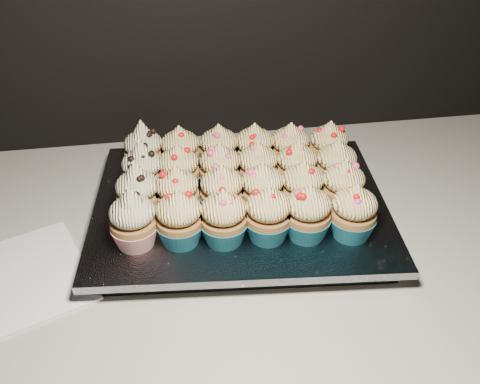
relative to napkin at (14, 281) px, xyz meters
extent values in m
cube|color=silver|center=(0.33, 0.06, -0.02)|extent=(2.44, 0.64, 0.04)
cube|color=white|center=(0.00, 0.00, 0.00)|extent=(0.24, 0.24, 0.00)
cube|color=black|center=(0.32, 0.09, 0.01)|extent=(0.43, 0.34, 0.02)
cube|color=silver|center=(0.32, 0.09, 0.03)|extent=(0.46, 0.38, 0.01)
cone|color=#AB1F17|center=(0.16, 0.01, 0.05)|extent=(0.06, 0.06, 0.03)
ellipsoid|color=beige|center=(0.16, 0.01, 0.09)|extent=(0.06, 0.06, 0.04)
cone|color=beige|center=(0.16, 0.01, 0.11)|extent=(0.03, 0.03, 0.03)
cone|color=#1B6F82|center=(0.22, 0.01, 0.05)|extent=(0.06, 0.06, 0.03)
ellipsoid|color=#FAD67E|center=(0.22, 0.01, 0.09)|extent=(0.06, 0.06, 0.04)
cone|color=#FAD67E|center=(0.22, 0.01, 0.11)|extent=(0.03, 0.03, 0.02)
cone|color=#1B6F82|center=(0.28, 0.00, 0.05)|extent=(0.06, 0.06, 0.03)
ellipsoid|color=#FAD67E|center=(0.28, 0.00, 0.09)|extent=(0.06, 0.06, 0.04)
cone|color=#FAD67E|center=(0.28, 0.00, 0.11)|extent=(0.03, 0.03, 0.02)
cone|color=#1B6F82|center=(0.34, 0.00, 0.05)|extent=(0.06, 0.06, 0.03)
ellipsoid|color=#FAD67E|center=(0.34, 0.00, 0.09)|extent=(0.06, 0.06, 0.04)
cone|color=#FAD67E|center=(0.34, 0.00, 0.11)|extent=(0.03, 0.03, 0.02)
cone|color=#1B6F82|center=(0.39, -0.01, 0.05)|extent=(0.06, 0.06, 0.03)
ellipsoid|color=#FAD67E|center=(0.39, -0.01, 0.09)|extent=(0.06, 0.06, 0.04)
cone|color=#FAD67E|center=(0.39, -0.01, 0.11)|extent=(0.03, 0.03, 0.02)
cone|color=#1B6F82|center=(0.45, -0.01, 0.05)|extent=(0.06, 0.06, 0.03)
ellipsoid|color=#FAD67E|center=(0.45, -0.01, 0.09)|extent=(0.06, 0.06, 0.04)
cone|color=#FAD67E|center=(0.45, -0.01, 0.11)|extent=(0.03, 0.03, 0.02)
cone|color=#AB1F17|center=(0.17, 0.07, 0.05)|extent=(0.06, 0.06, 0.03)
ellipsoid|color=beige|center=(0.17, 0.07, 0.09)|extent=(0.06, 0.06, 0.04)
cone|color=beige|center=(0.17, 0.07, 0.11)|extent=(0.03, 0.03, 0.03)
cone|color=#1B6F82|center=(0.23, 0.07, 0.05)|extent=(0.06, 0.06, 0.03)
ellipsoid|color=#FAD67E|center=(0.23, 0.07, 0.09)|extent=(0.06, 0.06, 0.04)
cone|color=#FAD67E|center=(0.23, 0.07, 0.11)|extent=(0.03, 0.03, 0.02)
cone|color=#1B6F82|center=(0.29, 0.06, 0.05)|extent=(0.06, 0.06, 0.03)
ellipsoid|color=#FAD67E|center=(0.29, 0.06, 0.09)|extent=(0.06, 0.06, 0.04)
cone|color=#FAD67E|center=(0.29, 0.06, 0.11)|extent=(0.03, 0.03, 0.02)
cone|color=#1B6F82|center=(0.34, 0.06, 0.05)|extent=(0.06, 0.06, 0.03)
ellipsoid|color=#FAD67E|center=(0.34, 0.06, 0.09)|extent=(0.06, 0.06, 0.04)
cone|color=#FAD67E|center=(0.34, 0.06, 0.11)|extent=(0.03, 0.03, 0.02)
cone|color=#1B6F82|center=(0.40, 0.05, 0.05)|extent=(0.06, 0.06, 0.03)
ellipsoid|color=#FAD67E|center=(0.40, 0.05, 0.09)|extent=(0.06, 0.06, 0.04)
cone|color=#FAD67E|center=(0.40, 0.05, 0.11)|extent=(0.03, 0.03, 0.02)
cone|color=#1B6F82|center=(0.46, 0.05, 0.05)|extent=(0.06, 0.06, 0.03)
ellipsoid|color=#FAD67E|center=(0.46, 0.05, 0.09)|extent=(0.06, 0.06, 0.04)
cone|color=#FAD67E|center=(0.46, 0.05, 0.11)|extent=(0.03, 0.03, 0.02)
cone|color=#AB1F17|center=(0.18, 0.13, 0.05)|extent=(0.06, 0.06, 0.03)
ellipsoid|color=beige|center=(0.18, 0.13, 0.09)|extent=(0.06, 0.06, 0.04)
cone|color=beige|center=(0.18, 0.13, 0.11)|extent=(0.03, 0.03, 0.03)
cone|color=#1B6F82|center=(0.23, 0.13, 0.05)|extent=(0.06, 0.06, 0.03)
ellipsoid|color=#FAD67E|center=(0.23, 0.13, 0.09)|extent=(0.06, 0.06, 0.04)
cone|color=#FAD67E|center=(0.23, 0.13, 0.11)|extent=(0.03, 0.03, 0.02)
cone|color=#1B6F82|center=(0.29, 0.12, 0.05)|extent=(0.06, 0.06, 0.03)
ellipsoid|color=#FAD67E|center=(0.29, 0.12, 0.09)|extent=(0.06, 0.06, 0.04)
cone|color=#FAD67E|center=(0.29, 0.12, 0.11)|extent=(0.03, 0.03, 0.02)
cone|color=#1B6F82|center=(0.35, 0.12, 0.05)|extent=(0.06, 0.06, 0.03)
ellipsoid|color=#FAD67E|center=(0.35, 0.12, 0.09)|extent=(0.06, 0.06, 0.04)
cone|color=#FAD67E|center=(0.35, 0.12, 0.11)|extent=(0.03, 0.03, 0.02)
cone|color=#1B6F82|center=(0.41, 0.11, 0.05)|extent=(0.06, 0.06, 0.03)
ellipsoid|color=#FAD67E|center=(0.41, 0.11, 0.09)|extent=(0.06, 0.06, 0.04)
cone|color=#FAD67E|center=(0.41, 0.11, 0.11)|extent=(0.03, 0.03, 0.02)
cone|color=#1B6F82|center=(0.47, 0.10, 0.05)|extent=(0.06, 0.06, 0.03)
ellipsoid|color=#FAD67E|center=(0.47, 0.10, 0.09)|extent=(0.06, 0.06, 0.04)
cone|color=#FAD67E|center=(0.47, 0.10, 0.11)|extent=(0.03, 0.03, 0.02)
cone|color=#AB1F17|center=(0.18, 0.19, 0.05)|extent=(0.06, 0.06, 0.03)
ellipsoid|color=beige|center=(0.18, 0.19, 0.09)|extent=(0.06, 0.06, 0.04)
cone|color=beige|center=(0.18, 0.19, 0.11)|extent=(0.03, 0.03, 0.03)
cone|color=#1B6F82|center=(0.24, 0.18, 0.05)|extent=(0.06, 0.06, 0.03)
ellipsoid|color=#FAD67E|center=(0.24, 0.18, 0.09)|extent=(0.06, 0.06, 0.04)
cone|color=#FAD67E|center=(0.24, 0.18, 0.11)|extent=(0.03, 0.03, 0.02)
cone|color=#1B6F82|center=(0.30, 0.18, 0.05)|extent=(0.06, 0.06, 0.03)
ellipsoid|color=#FAD67E|center=(0.30, 0.18, 0.09)|extent=(0.06, 0.06, 0.04)
cone|color=#FAD67E|center=(0.30, 0.18, 0.11)|extent=(0.03, 0.03, 0.02)
cone|color=#1B6F82|center=(0.35, 0.17, 0.05)|extent=(0.06, 0.06, 0.03)
ellipsoid|color=#FAD67E|center=(0.35, 0.17, 0.09)|extent=(0.06, 0.06, 0.04)
cone|color=#FAD67E|center=(0.35, 0.17, 0.11)|extent=(0.03, 0.03, 0.02)
cone|color=#1B6F82|center=(0.41, 0.16, 0.05)|extent=(0.06, 0.06, 0.03)
ellipsoid|color=#FAD67E|center=(0.41, 0.16, 0.09)|extent=(0.06, 0.06, 0.04)
cone|color=#FAD67E|center=(0.41, 0.16, 0.11)|extent=(0.03, 0.03, 0.02)
cone|color=#1B6F82|center=(0.47, 0.16, 0.05)|extent=(0.06, 0.06, 0.03)
ellipsoid|color=#FAD67E|center=(0.47, 0.16, 0.09)|extent=(0.06, 0.06, 0.04)
cone|color=#FAD67E|center=(0.47, 0.16, 0.11)|extent=(0.03, 0.03, 0.02)
camera|label=1|loc=(0.21, -0.55, 0.50)|focal=40.00mm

